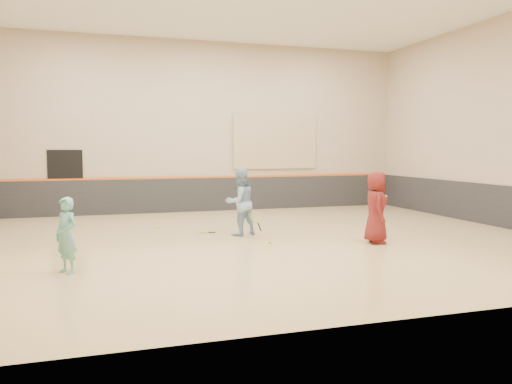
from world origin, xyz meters
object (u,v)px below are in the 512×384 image
object	(u,v)px
instructor	(240,202)
young_man	(376,207)
girl	(66,235)
spare_racket	(203,232)

from	to	relation	value
instructor	young_man	distance (m)	3.43
instructor	girl	bearing A→B (deg)	17.82
girl	spare_racket	bearing A→B (deg)	98.55
girl	young_man	bearing A→B (deg)	58.41
young_man	spare_racket	bearing A→B (deg)	75.73
girl	young_man	distance (m)	6.88
girl	spare_racket	distance (m)	4.73
girl	instructor	size ratio (longest dim) A/B	0.80
instructor	spare_racket	size ratio (longest dim) A/B	2.84
young_man	spare_racket	world-z (taller)	young_man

